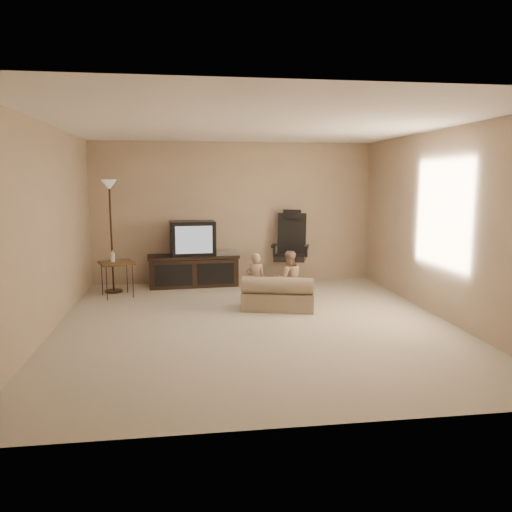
# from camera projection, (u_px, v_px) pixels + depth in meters

# --- Properties ---
(floor) EXTENTS (5.50, 5.50, 0.00)m
(floor) POSITION_uv_depth(u_px,v_px,m) (255.00, 324.00, 6.43)
(floor) COLOR #B3A58E
(floor) RESTS_ON ground
(room_shell) EXTENTS (5.50, 5.50, 5.50)m
(room_shell) POSITION_uv_depth(u_px,v_px,m) (255.00, 205.00, 6.20)
(room_shell) COLOR white
(room_shell) RESTS_ON floor
(tv_stand) EXTENTS (1.62, 0.69, 1.14)m
(tv_stand) POSITION_uv_depth(u_px,v_px,m) (194.00, 259.00, 8.69)
(tv_stand) COLOR black
(tv_stand) RESTS_ON floor
(office_chair) EXTENTS (0.76, 0.79, 1.32)m
(office_chair) POSITION_uv_depth(u_px,v_px,m) (291.00, 258.00, 8.77)
(office_chair) COLOR black
(office_chair) RESTS_ON floor
(side_table) EXTENTS (0.63, 0.63, 0.75)m
(side_table) POSITION_uv_depth(u_px,v_px,m) (116.00, 263.00, 7.86)
(side_table) COLOR brown
(side_table) RESTS_ON floor
(floor_lamp) EXTENTS (0.29, 0.29, 1.84)m
(floor_lamp) POSITION_uv_depth(u_px,v_px,m) (110.00, 211.00, 8.05)
(floor_lamp) COLOR #311F15
(floor_lamp) RESTS_ON floor
(child_sofa) EXTENTS (1.12, 0.81, 0.50)m
(child_sofa) POSITION_uv_depth(u_px,v_px,m) (278.00, 296.00, 7.10)
(child_sofa) COLOR gray
(child_sofa) RESTS_ON floor
(toddler_left) EXTENTS (0.33, 0.28, 0.80)m
(toddler_left) POSITION_uv_depth(u_px,v_px,m) (256.00, 280.00, 7.22)
(toddler_left) COLOR tan
(toddler_left) RESTS_ON floor
(toddler_right) EXTENTS (0.41, 0.23, 0.83)m
(toddler_right) POSITION_uv_depth(u_px,v_px,m) (289.00, 279.00, 7.23)
(toddler_right) COLOR tan
(toddler_right) RESTS_ON floor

